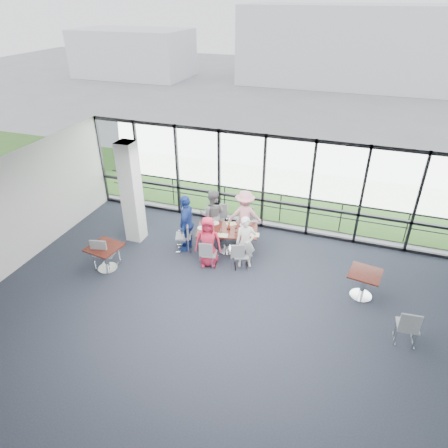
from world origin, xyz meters
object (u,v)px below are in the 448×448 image
(side_table_left, at_px, (105,250))
(chair_main_nl, at_px, (209,253))
(chair_main_fr, at_px, (243,223))
(chair_main_end, at_px, (183,236))
(chair_main_nr, at_px, (242,255))
(structural_column, at_px, (132,193))
(diner_far_left, at_px, (212,215))
(diner_near_left, at_px, (208,242))
(chair_main_fl, at_px, (217,221))
(chair_spare_r, at_px, (408,326))
(chair_spare_la, at_px, (106,253))
(side_table_right, at_px, (365,277))
(chair_spare_lb, at_px, (135,219))
(main_table, at_px, (227,233))
(diner_near_right, at_px, (246,242))
(diner_far_right, at_px, (245,215))
(diner_end, at_px, (187,223))

(side_table_left, height_order, chair_main_nl, chair_main_nl)
(chair_main_fr, relative_size, chair_main_end, 1.01)
(side_table_left, bearing_deg, chair_main_end, 44.78)
(chair_main_fr, bearing_deg, chair_main_nr, 95.30)
(structural_column, bearing_deg, diner_far_left, 19.44)
(diner_near_left, height_order, chair_main_fr, diner_near_left)
(chair_main_fl, distance_m, chair_main_fr, 0.86)
(structural_column, xyz_separation_m, chair_spare_r, (7.93, -1.91, -1.13))
(chair_main_nr, relative_size, chair_main_fl, 0.83)
(side_table_left, bearing_deg, chair_main_fr, 43.12)
(chair_spare_r, bearing_deg, chair_main_end, 159.46)
(chair_main_fl, distance_m, chair_main_end, 1.33)
(chair_spare_la, bearing_deg, chair_spare_r, -13.37)
(chair_main_nl, xyz_separation_m, chair_spare_r, (5.19, -1.27, 0.06))
(chair_main_fl, height_order, chair_main_end, chair_main_fl)
(side_table_right, relative_size, chair_main_fr, 0.93)
(chair_main_nr, xyz_separation_m, chair_spare_lb, (-3.81, 0.69, 0.09))
(main_table, bearing_deg, diner_near_left, -122.53)
(chair_main_nr, xyz_separation_m, chair_spare_r, (4.29, -1.49, 0.06))
(main_table, height_order, side_table_right, same)
(chair_main_nl, relative_size, chair_main_nr, 1.00)
(main_table, xyz_separation_m, chair_main_nl, (-0.23, -0.90, -0.20))
(diner_near_right, bearing_deg, chair_main_nr, -140.15)
(main_table, bearing_deg, diner_far_right, 57.50)
(chair_main_nr, bearing_deg, chair_main_fl, 110.64)
(chair_main_nr, relative_size, chair_spare_lb, 0.82)
(chair_main_fl, bearing_deg, main_table, 115.15)
(diner_end, xyz_separation_m, chair_spare_la, (-1.77, -1.65, -0.41))
(chair_main_fr, bearing_deg, chair_main_fl, 0.76)
(diner_near_left, xyz_separation_m, chair_main_fr, (0.50, 1.80, -0.29))
(diner_far_left, relative_size, chair_main_fr, 1.76)
(side_table_right, relative_size, chair_main_end, 0.94)
(chair_main_nl, bearing_deg, structural_column, 155.52)
(diner_end, bearing_deg, chair_spare_lb, -107.76)
(main_table, relative_size, chair_spare_la, 1.95)
(main_table, xyz_separation_m, chair_spare_r, (4.95, -2.17, -0.14))
(main_table, height_order, diner_near_right, diner_near_right)
(main_table, xyz_separation_m, side_table_right, (3.97, -0.87, 0.01))
(diner_far_left, height_order, chair_spare_r, diner_far_left)
(side_table_left, bearing_deg, diner_near_left, 23.49)
(chair_spare_r, bearing_deg, chair_main_nl, 161.88)
(side_table_right, height_order, chair_spare_la, chair_spare_la)
(side_table_left, xyz_separation_m, chair_main_nl, (2.70, 1.10, -0.22))
(diner_near_left, distance_m, diner_near_right, 1.06)
(chair_main_fl, height_order, chair_spare_la, chair_spare_la)
(structural_column, distance_m, side_table_left, 1.99)
(side_table_left, height_order, diner_near_left, diner_near_left)
(main_table, bearing_deg, chair_main_fr, 63.35)
(chair_main_fl, relative_size, chair_spare_lb, 0.98)
(structural_column, height_order, diner_near_left, structural_column)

